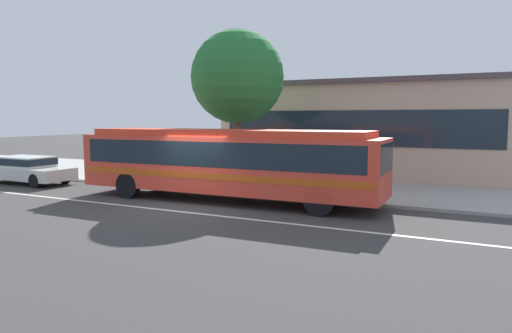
{
  "coord_description": "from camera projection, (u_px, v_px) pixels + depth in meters",
  "views": [
    {
      "loc": [
        9.34,
        -13.36,
        3.13
      ],
      "look_at": [
        1.55,
        2.19,
        1.3
      ],
      "focal_mm": 32.71,
      "sensor_mm": 36.0,
      "label": 1
    }
  ],
  "objects": [
    {
      "name": "street_tree_near_stop",
      "position": [
        237.0,
        77.0,
        20.73
      ],
      "size": [
        4.16,
        4.16,
        6.89
      ],
      "color": "brown",
      "rests_on": "sidewalk_slab"
    },
    {
      "name": "transit_bus",
      "position": [
        226.0,
        160.0,
        17.36
      ],
      "size": [
        11.79,
        2.68,
        2.69
      ],
      "color": "red",
      "rests_on": "ground_plane"
    },
    {
      "name": "station_building",
      "position": [
        366.0,
        129.0,
        25.28
      ],
      "size": [
        14.95,
        6.72,
        5.01
      ],
      "color": "tan",
      "rests_on": "ground_plane"
    },
    {
      "name": "bus_stop_sign",
      "position": [
        375.0,
        156.0,
        16.85
      ],
      "size": [
        0.08,
        0.44,
        2.51
      ],
      "color": "gray",
      "rests_on": "sidewalk_slab"
    },
    {
      "name": "pedestrian_waiting_near_sign",
      "position": [
        236.0,
        165.0,
        19.53
      ],
      "size": [
        0.36,
        0.36,
        1.76
      ],
      "color": "#293E2B",
      "rests_on": "sidewalk_slab"
    },
    {
      "name": "sidewalk_slab",
      "position": [
        271.0,
        181.0,
        22.54
      ],
      "size": [
        60.0,
        8.0,
        0.12
      ],
      "primitive_type": "cube",
      "color": "#9D9996",
      "rests_on": "ground_plane"
    },
    {
      "name": "ground_plane",
      "position": [
        189.0,
        207.0,
        16.36
      ],
      "size": [
        120.0,
        120.0,
        0.0
      ],
      "primitive_type": "plane",
      "color": "#3A3938"
    },
    {
      "name": "sedan_behind_bus",
      "position": [
        27.0,
        168.0,
        22.13
      ],
      "size": [
        4.55,
        1.86,
        1.29
      ],
      "color": "silver",
      "rests_on": "ground_plane"
    },
    {
      "name": "lane_stripe_center",
      "position": [
        175.0,
        211.0,
        15.65
      ],
      "size": [
        56.0,
        0.16,
        0.01
      ],
      "primitive_type": "cube",
      "color": "silver",
      "rests_on": "ground_plane"
    },
    {
      "name": "pedestrian_walking_along_curb",
      "position": [
        239.0,
        166.0,
        20.3
      ],
      "size": [
        0.46,
        0.46,
        1.59
      ],
      "color": "#302355",
      "rests_on": "sidewalk_slab"
    }
  ]
}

